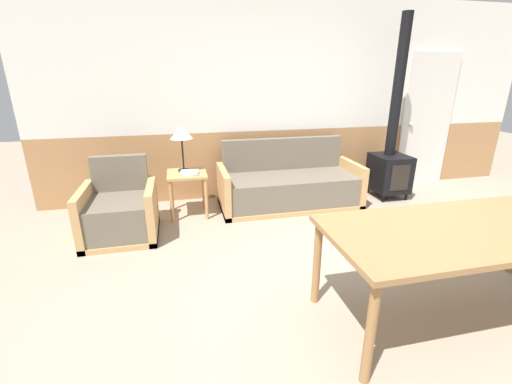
{
  "coord_description": "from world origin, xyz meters",
  "views": [
    {
      "loc": [
        -1.72,
        -2.11,
        1.74
      ],
      "look_at": [
        -0.97,
        1.15,
        0.56
      ],
      "focal_mm": 24.0,
      "sensor_mm": 36.0,
      "label": 1
    }
  ],
  "objects_px": {
    "side_table": "(187,181)",
    "couch": "(289,187)",
    "wood_stove": "(391,154)",
    "table_lamp": "(181,134)",
    "armchair": "(120,214)",
    "dining_table": "(470,235)"
  },
  "relations": [
    {
      "from": "couch",
      "to": "armchair",
      "type": "height_order",
      "value": "couch"
    },
    {
      "from": "armchair",
      "to": "wood_stove",
      "type": "relative_size",
      "value": 0.34
    },
    {
      "from": "couch",
      "to": "table_lamp",
      "type": "relative_size",
      "value": 3.31
    },
    {
      "from": "couch",
      "to": "armchair",
      "type": "bearing_deg",
      "value": -167.08
    },
    {
      "from": "couch",
      "to": "wood_stove",
      "type": "relative_size",
      "value": 0.76
    },
    {
      "from": "side_table",
      "to": "couch",
      "type": "bearing_deg",
      "value": 1.14
    },
    {
      "from": "dining_table",
      "to": "side_table",
      "type": "bearing_deg",
      "value": 127.53
    },
    {
      "from": "table_lamp",
      "to": "dining_table",
      "type": "height_order",
      "value": "table_lamp"
    },
    {
      "from": "couch",
      "to": "table_lamp",
      "type": "distance_m",
      "value": 1.57
    },
    {
      "from": "wood_stove",
      "to": "table_lamp",
      "type": "bearing_deg",
      "value": 179.27
    },
    {
      "from": "armchair",
      "to": "side_table",
      "type": "xyz_separation_m",
      "value": [
        0.75,
        0.46,
        0.18
      ]
    },
    {
      "from": "side_table",
      "to": "dining_table",
      "type": "distance_m",
      "value": 3.05
    },
    {
      "from": "dining_table",
      "to": "table_lamp",
      "type": "bearing_deg",
      "value": 127.05
    },
    {
      "from": "side_table",
      "to": "wood_stove",
      "type": "distance_m",
      "value": 2.87
    },
    {
      "from": "armchair",
      "to": "side_table",
      "type": "distance_m",
      "value": 0.9
    },
    {
      "from": "couch",
      "to": "side_table",
      "type": "height_order",
      "value": "couch"
    },
    {
      "from": "side_table",
      "to": "wood_stove",
      "type": "xyz_separation_m",
      "value": [
        2.86,
        0.05,
        0.18
      ]
    },
    {
      "from": "side_table",
      "to": "wood_stove",
      "type": "height_order",
      "value": "wood_stove"
    },
    {
      "from": "table_lamp",
      "to": "dining_table",
      "type": "relative_size",
      "value": 0.28
    },
    {
      "from": "couch",
      "to": "armchair",
      "type": "relative_size",
      "value": 2.2
    },
    {
      "from": "couch",
      "to": "dining_table",
      "type": "relative_size",
      "value": 0.92
    },
    {
      "from": "dining_table",
      "to": "wood_stove",
      "type": "relative_size",
      "value": 0.83
    }
  ]
}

